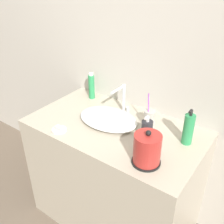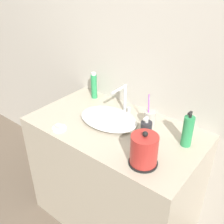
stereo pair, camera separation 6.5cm
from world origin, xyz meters
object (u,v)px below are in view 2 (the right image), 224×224
(shampoo_bottle, at_px, (94,86))
(mouthwash_bottle, at_px, (188,131))
(toothbrush_cup, at_px, (150,119))
(electric_kettle, at_px, (144,151))
(faucet, at_px, (124,97))
(lotion_bottle, at_px, (146,130))

(shampoo_bottle, relative_size, mouthwash_bottle, 0.92)
(toothbrush_cup, height_order, shampoo_bottle, toothbrush_cup)
(toothbrush_cup, bearing_deg, shampoo_bottle, 171.44)
(electric_kettle, distance_m, mouthwash_bottle, 0.31)
(shampoo_bottle, height_order, mouthwash_bottle, mouthwash_bottle)
(electric_kettle, xyz_separation_m, mouthwash_bottle, (0.10, 0.29, 0.01))
(faucet, xyz_separation_m, toothbrush_cup, (0.23, -0.04, -0.06))
(faucet, relative_size, shampoo_bottle, 0.98)
(lotion_bottle, height_order, mouthwash_bottle, mouthwash_bottle)
(electric_kettle, bearing_deg, lotion_bottle, 118.94)
(mouthwash_bottle, bearing_deg, electric_kettle, -109.84)
(electric_kettle, height_order, lotion_bottle, electric_kettle)
(faucet, height_order, electric_kettle, same)
(mouthwash_bottle, bearing_deg, faucet, 170.92)
(electric_kettle, relative_size, toothbrush_cup, 0.91)
(lotion_bottle, bearing_deg, faucet, 149.29)
(faucet, distance_m, toothbrush_cup, 0.24)
(toothbrush_cup, distance_m, mouthwash_bottle, 0.28)
(mouthwash_bottle, bearing_deg, lotion_bottle, -157.00)
(electric_kettle, distance_m, shampoo_bottle, 0.82)
(shampoo_bottle, xyz_separation_m, mouthwash_bottle, (0.81, -0.12, -0.00))
(faucet, xyz_separation_m, mouthwash_bottle, (0.50, -0.08, -0.02))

